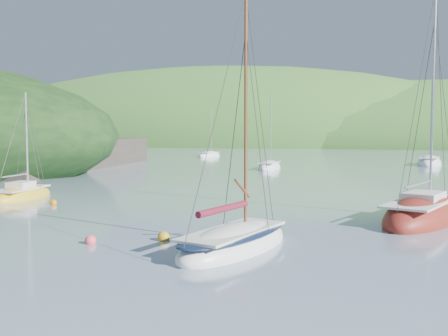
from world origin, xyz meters
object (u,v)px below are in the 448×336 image
(daysailer_white, at_px, (235,243))
(distant_sloop_b, at_px, (429,164))
(distant_sloop_a, at_px, (269,168))
(distant_sloop_c, at_px, (209,156))
(sailboat_yellow, at_px, (22,196))
(sloop_red, at_px, (424,216))

(daysailer_white, xyz_separation_m, distant_sloop_b, (9.78, 54.22, -0.03))
(distant_sloop_a, distance_m, distant_sloop_b, 23.22)
(distant_sloop_a, xyz_separation_m, distant_sloop_c, (-17.40, 25.91, -0.00))
(sailboat_yellow, xyz_separation_m, distant_sloop_b, (27.28, 45.30, 0.02))
(sailboat_yellow, distance_m, distant_sloop_a, 32.34)
(sailboat_yellow, relative_size, distant_sloop_c, 0.80)
(distant_sloop_a, height_order, distant_sloop_c, distant_sloop_a)
(sloop_red, xyz_separation_m, distant_sloop_c, (-32.92, 57.24, -0.06))
(daysailer_white, distance_m, distant_sloop_c, 70.85)
(sloop_red, distance_m, distant_sloop_a, 34.96)
(sloop_red, relative_size, sailboat_yellow, 1.65)
(sloop_red, distance_m, sailboat_yellow, 24.44)
(daysailer_white, distance_m, distant_sloop_b, 55.09)
(distant_sloop_c, bearing_deg, sailboat_yellow, -73.83)
(sloop_red, distance_m, distant_sloop_c, 66.03)
(sloop_red, relative_size, distant_sloop_a, 1.31)
(distant_sloop_c, bearing_deg, daysailer_white, -60.78)
(daysailer_white, height_order, sailboat_yellow, daysailer_white)
(daysailer_white, bearing_deg, distant_sloop_b, 92.43)
(daysailer_white, xyz_separation_m, distant_sloop_a, (-8.58, 40.00, -0.06))
(distant_sloop_a, bearing_deg, distant_sloop_c, 121.96)
(sloop_red, xyz_separation_m, sailboat_yellow, (-24.44, 0.24, -0.05))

